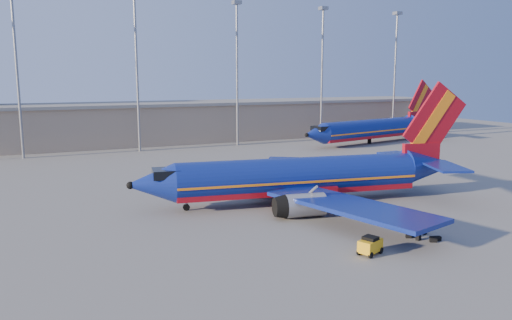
% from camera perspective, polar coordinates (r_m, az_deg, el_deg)
% --- Properties ---
extents(ground, '(220.00, 220.00, 0.00)m').
position_cam_1_polar(ground, '(55.35, 1.91, -5.00)').
color(ground, slate).
rests_on(ground, ground).
extents(terminal_building, '(122.00, 16.00, 8.50)m').
position_cam_1_polar(terminal_building, '(111.64, -6.90, 4.50)').
color(terminal_building, gray).
rests_on(terminal_building, ground).
extents(light_mast_row, '(101.60, 1.60, 28.65)m').
position_cam_1_polar(light_mast_row, '(98.36, -7.68, 11.55)').
color(light_mast_row, gray).
rests_on(light_mast_row, ground).
extents(aircraft_main, '(39.10, 37.32, 13.31)m').
position_cam_1_polar(aircraft_main, '(55.54, 5.66, -1.98)').
color(aircraft_main, navy).
rests_on(aircraft_main, ground).
extents(aircraft_second, '(38.79, 16.70, 13.28)m').
position_cam_1_polar(aircraft_second, '(108.29, 13.23, 3.49)').
color(aircraft_second, navy).
rests_on(aircraft_second, ground).
extents(baggage_tug, '(2.33, 1.88, 1.46)m').
position_cam_1_polar(baggage_tug, '(40.78, 12.92, -9.45)').
color(baggage_tug, gold).
rests_on(baggage_tug, ground).
extents(luggage_pile, '(2.63, 2.65, 0.54)m').
position_cam_1_polar(luggage_pile, '(45.98, 18.46, -8.21)').
color(luggage_pile, black).
rests_on(luggage_pile, ground).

